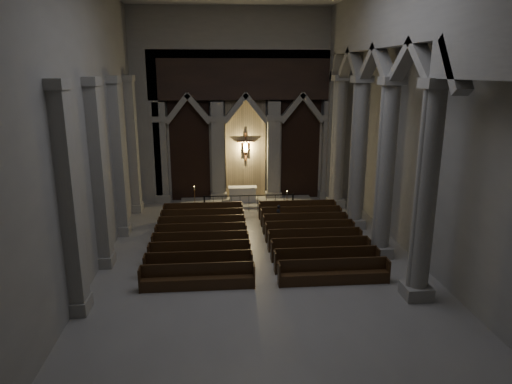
% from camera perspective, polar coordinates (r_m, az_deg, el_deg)
% --- Properties ---
extents(room, '(24.00, 24.10, 12.00)m').
position_cam_1_polar(room, '(17.61, 1.07, 12.80)').
color(room, gray).
rests_on(room, ground).
extents(sanctuary_wall, '(14.00, 0.77, 12.00)m').
position_cam_1_polar(sanctuary_wall, '(29.14, -1.32, 11.68)').
color(sanctuary_wall, gray).
rests_on(sanctuary_wall, ground).
extents(right_arcade, '(1.00, 24.00, 12.00)m').
position_cam_1_polar(right_arcade, '(20.21, 16.80, 13.10)').
color(right_arcade, gray).
rests_on(right_arcade, ground).
extents(left_pilasters, '(0.60, 13.00, 8.03)m').
position_cam_1_polar(left_pilasters, '(22.00, -17.76, 2.82)').
color(left_pilasters, gray).
rests_on(left_pilasters, ground).
extents(sanctuary_step, '(8.50, 2.60, 0.15)m').
position_cam_1_polar(sanctuary_step, '(29.32, -1.13, -1.29)').
color(sanctuary_step, gray).
rests_on(sanctuary_step, ground).
extents(altar, '(1.82, 0.73, 0.93)m').
position_cam_1_polar(altar, '(29.28, -1.69, -0.22)').
color(altar, beige).
rests_on(altar, sanctuary_step).
extents(altar_rail, '(5.43, 0.09, 1.07)m').
position_cam_1_polar(altar_rail, '(27.43, -0.89, -1.06)').
color(altar_rail, black).
rests_on(altar_rail, ground).
extents(candle_stand_left, '(0.24, 0.24, 1.45)m').
position_cam_1_polar(candle_stand_left, '(28.38, -7.65, -1.31)').
color(candle_stand_left, olive).
rests_on(candle_stand_left, ground).
extents(candle_stand_right, '(0.21, 0.21, 1.22)m').
position_cam_1_polar(candle_stand_right, '(27.89, 3.87, -1.62)').
color(candle_stand_right, olive).
rests_on(candle_stand_right, ground).
extents(pews, '(9.87, 8.98, 1.00)m').
position_cam_1_polar(pews, '(22.21, 0.13, -6.00)').
color(pews, black).
rests_on(pews, ground).
extents(worshipper, '(0.47, 0.40, 1.09)m').
position_cam_1_polar(worshipper, '(25.29, 2.89, -2.85)').
color(worshipper, black).
rests_on(worshipper, ground).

